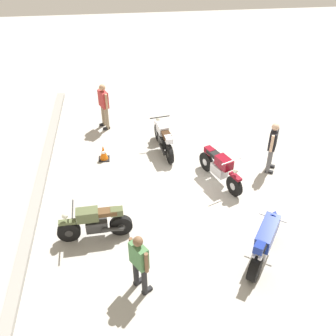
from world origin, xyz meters
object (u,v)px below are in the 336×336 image
Objects in this scene: motorcycle_maroon_cruiser at (220,168)px; person_in_green_shirt at (139,261)px; motorcycle_olive_vintage at (95,223)px; traffic_cone at (104,153)px; person_in_red_shirt at (104,103)px; person_in_black_shirt at (272,144)px; motorcycle_silver_cruiser at (164,138)px; motorcycle_blue_sportbike at (265,241)px.

person_in_green_shirt reaches higher than motorcycle_maroon_cruiser.
motorcycle_olive_vintage is 3.69× the size of traffic_cone.
person_in_green_shirt is (-3.77, 2.68, 0.43)m from motorcycle_maroon_cruiser.
person_in_red_shirt is 3.28× the size of traffic_cone.
person_in_red_shirt is 7.65m from person_in_green_shirt.
traffic_cone is (-2.19, 0.04, -0.74)m from person_in_red_shirt.
motorcycle_olive_vintage is at bearing -128.90° from person_in_black_shirt.
motorcycle_maroon_cruiser is 3.97m from traffic_cone.
motorcycle_maroon_cruiser is at bearing -138.65° from person_in_black_shirt.
person_in_black_shirt reaches higher than motorcycle_silver_cruiser.
person_in_black_shirt is at bearing -159.56° from motorcycle_olive_vintage.
person_in_black_shirt is (-3.39, -5.30, -0.02)m from person_in_red_shirt.
person_in_red_shirt reaches higher than motorcycle_maroon_cruiser.
person_in_green_shirt reaches higher than motorcycle_silver_cruiser.
motorcycle_silver_cruiser is at bearing -164.94° from motorcycle_maroon_cruiser.
motorcycle_maroon_cruiser is 1.84m from person_in_black_shirt.
person_in_red_shirt is 1.04× the size of person_in_green_shirt.
motorcycle_olive_vintage is at bearing 63.32° from person_in_red_shirt.
person_in_black_shirt is at bearing -124.22° from motorcycle_silver_cruiser.
traffic_cone is (5.40, 0.93, -0.69)m from person_in_green_shirt.
person_in_black_shirt reaches higher than motorcycle_maroon_cruiser.
motorcycle_olive_vintage is at bearing 140.78° from motorcycle_silver_cruiser.
person_in_green_shirt is 6.09m from person_in_black_shirt.
motorcycle_silver_cruiser is 1.06× the size of motorcycle_maroon_cruiser.
person_in_green_shirt is at bearing 117.50° from motorcycle_olive_vintage.
motorcycle_maroon_cruiser is 1.13× the size of person_in_red_shirt.
motorcycle_maroon_cruiser is at bearing -114.35° from traffic_cone.
motorcycle_blue_sportbike is 0.99× the size of person_in_red_shirt.
person_in_red_shirt is (5.81, -0.18, 0.51)m from motorcycle_olive_vintage.
person_in_black_shirt is at bearing 80.32° from motorcycle_maroon_cruiser.
motorcycle_olive_vintage reaches higher than traffic_cone.
motorcycle_blue_sportbike is 0.88× the size of motorcycle_maroon_cruiser.
motorcycle_olive_vintage is 6.01m from person_in_black_shirt.
person_in_red_shirt is 2.32m from traffic_cone.
person_in_green_shirt is 5.53m from traffic_cone.
person_in_red_shirt reaches higher than motorcycle_olive_vintage.
person_in_red_shirt is 6.29m from person_in_black_shirt.
motorcycle_blue_sportbike is at bearing -22.07° from person_in_green_shirt.
traffic_cone is (1.63, 3.61, -0.26)m from motorcycle_maroon_cruiser.
motorcycle_blue_sportbike is at bearing 160.34° from motorcycle_olive_vintage.
motorcycle_silver_cruiser and motorcycle_maroon_cruiser have the same top height.
motorcycle_blue_sportbike is 3.89m from person_in_black_shirt.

